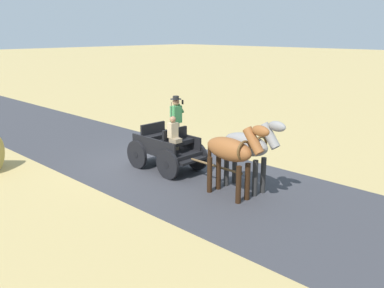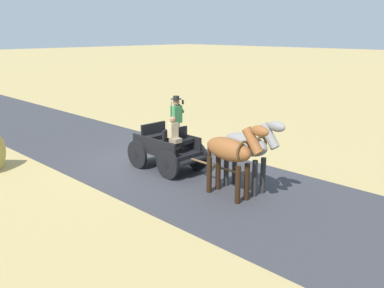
{
  "view_description": "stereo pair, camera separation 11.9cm",
  "coord_description": "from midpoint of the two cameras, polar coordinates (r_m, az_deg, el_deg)",
  "views": [
    {
      "loc": [
        8.92,
        10.9,
        4.5
      ],
      "look_at": [
        -0.01,
        2.15,
        1.1
      ],
      "focal_mm": 38.88,
      "sensor_mm": 36.0,
      "label": 1
    },
    {
      "loc": [
        8.83,
        10.98,
        4.5
      ],
      "look_at": [
        -0.01,
        2.15,
        1.1
      ],
      "focal_mm": 38.88,
      "sensor_mm": 36.0,
      "label": 2
    }
  ],
  "objects": [
    {
      "name": "horse_drawn_carriage",
      "position": [
        13.81,
        -3.55,
        -0.29
      ],
      "size": [
        1.43,
        4.5,
        2.5
      ],
      "color": "black",
      "rests_on": "ground"
    },
    {
      "name": "horse_off_side",
      "position": [
        11.38,
        5.18,
        -1.05
      ],
      "size": [
        0.64,
        2.13,
        2.21
      ],
      "color": "brown",
      "rests_on": "ground"
    },
    {
      "name": "horse_near_side",
      "position": [
        11.94,
        7.46,
        -0.34
      ],
      "size": [
        0.65,
        2.13,
        2.21
      ],
      "color": "gray",
      "rests_on": "ground"
    },
    {
      "name": "road_surface",
      "position": [
        14.79,
        -6.25,
        -2.58
      ],
      "size": [
        5.44,
        160.0,
        0.01
      ],
      "primitive_type": "cube",
      "color": "#38383D",
      "rests_on": "ground"
    },
    {
      "name": "ground_plane",
      "position": [
        14.79,
        -6.25,
        -2.59
      ],
      "size": [
        200.0,
        200.0,
        0.0
      ],
      "primitive_type": "plane",
      "color": "tan"
    }
  ]
}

